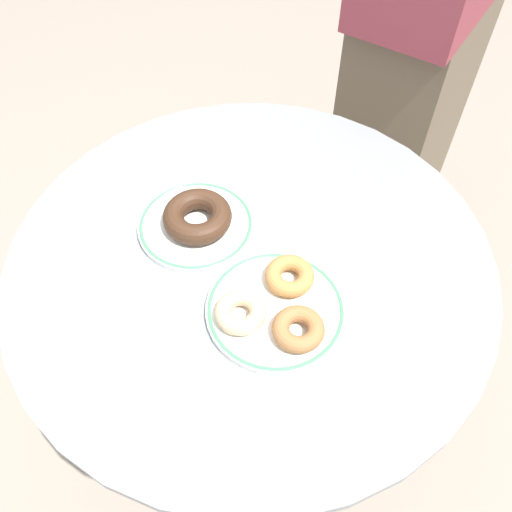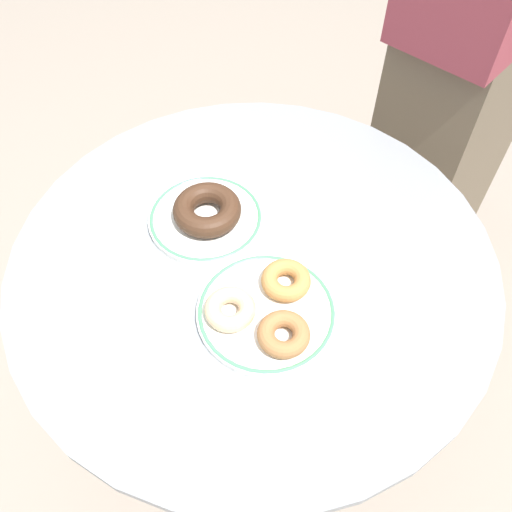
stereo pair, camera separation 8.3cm
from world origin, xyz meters
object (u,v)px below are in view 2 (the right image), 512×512
paper_napkin (98,343)px  person_figure (478,47)px  donut_chocolate (207,210)px  donut_glazed (230,309)px  donut_old_fashioned (286,280)px  donut_cinnamon (284,334)px  plate_right (266,312)px  plate_left (206,218)px  cafe_table (253,318)px

paper_napkin → person_figure: bearing=103.2°
donut_chocolate → donut_glazed: (0.18, -0.06, -0.01)m
donut_chocolate → donut_old_fashioned: (0.18, 0.04, -0.01)m
donut_glazed → paper_napkin: 0.19m
donut_chocolate → donut_cinnamon: (0.26, -0.02, -0.01)m
plate_right → person_figure: size_ratio=0.13×
plate_left → donut_glazed: size_ratio=2.56×
donut_cinnamon → donut_old_fashioned: bearing=145.0°
donut_chocolate → person_figure: 0.71m
paper_napkin → person_figure: 0.98m
donut_cinnamon → donut_old_fashioned: size_ratio=1.00×
plate_right → donut_cinnamon: size_ratio=2.76×
donut_glazed → person_figure: person_figure is taller
cafe_table → plate_right: bearing=-20.7°
donut_old_fashioned → person_figure: size_ratio=0.05×
plate_left → donut_glazed: donut_glazed is taller
donut_cinnamon → donut_old_fashioned: same height
donut_old_fashioned → donut_glazed: (0.00, -0.10, 0.00)m
plate_right → cafe_table: bearing=159.3°
donut_chocolate → donut_glazed: size_ratio=1.51×
donut_chocolate → paper_napkin: size_ratio=0.82×
donut_chocolate → donut_old_fashioned: 0.19m
donut_chocolate → person_figure: bearing=98.1°
donut_glazed → donut_cinnamon: bearing=30.7°
donut_cinnamon → donut_glazed: size_ratio=1.00×
plate_left → paper_napkin: size_ratio=1.40×
plate_left → donut_old_fashioned: (0.19, 0.04, 0.02)m
donut_old_fashioned → donut_glazed: size_ratio=1.00×
donut_chocolate → plate_left: bearing=-151.1°
donut_cinnamon → donut_glazed: same height
donut_old_fashioned → donut_glazed: bearing=-89.5°
donut_old_fashioned → person_figure: person_figure is taller
cafe_table → person_figure: 0.75m
donut_cinnamon → plate_right: bearing=175.2°
cafe_table → donut_glazed: bearing=-46.7°
cafe_table → donut_glazed: size_ratio=10.44×
plate_left → person_figure: size_ratio=0.12×
plate_left → donut_cinnamon: size_ratio=2.56×
cafe_table → donut_chocolate: size_ratio=6.92×
donut_old_fashioned → plate_left: bearing=-168.2°
cafe_table → donut_chocolate: bearing=-164.5°
donut_old_fashioned → paper_napkin: size_ratio=0.54×
plate_left → donut_cinnamon: 0.26m
plate_right → paper_napkin: size_ratio=1.50×
cafe_table → plate_left: bearing=-163.9°
plate_left → person_figure: (-0.10, 0.71, 0.04)m
donut_chocolate → paper_napkin: 0.27m
paper_napkin → donut_old_fashioned: bearing=78.1°
person_figure → donut_cinnamon: bearing=-63.7°
plate_right → paper_napkin: (-0.08, -0.23, -0.00)m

